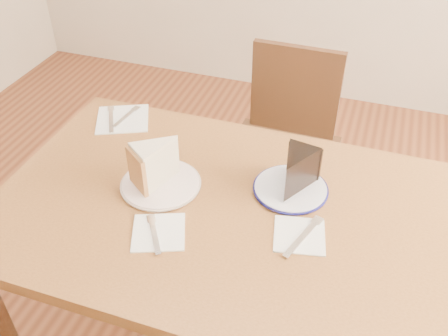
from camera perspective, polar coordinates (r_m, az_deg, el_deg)
table at (r=1.42m, az=-1.02°, el=-7.16°), size 1.20×0.80×0.75m
chair_far at (r=2.04m, az=6.79°, el=2.39°), size 0.43×0.43×0.86m
plate_cream at (r=1.42m, az=-7.23°, el=-1.82°), size 0.22×0.22×0.01m
plate_navy at (r=1.41m, az=7.61°, el=-2.37°), size 0.20×0.20×0.01m
carrot_cake at (r=1.39m, az=-7.43°, el=0.55°), size 0.15×0.16×0.11m
chocolate_cake at (r=1.37m, az=8.07°, el=-0.71°), size 0.12×0.15×0.10m
napkin_cream at (r=1.29m, az=-7.48°, el=-7.30°), size 0.17×0.17×0.00m
napkin_navy at (r=1.28m, az=8.61°, el=-7.60°), size 0.15×0.15×0.00m
napkin_spare at (r=1.72m, az=-11.51°, el=5.50°), size 0.23×0.23×0.00m
fork_cream at (r=1.28m, az=-7.95°, el=-7.53°), size 0.09×0.12×0.00m
knife_navy at (r=1.28m, az=9.01°, el=-7.77°), size 0.07×0.17×0.00m
fork_spare at (r=1.72m, az=-11.12°, el=5.79°), size 0.03×0.14×0.00m
knife_spare at (r=1.72m, az=-12.78°, el=5.48°), size 0.09×0.15×0.00m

